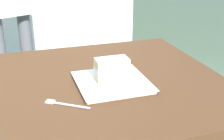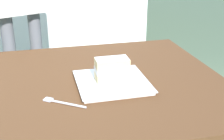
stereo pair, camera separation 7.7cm
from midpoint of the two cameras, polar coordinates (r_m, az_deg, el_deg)
The scene contains 4 objects.
patio_table at distance 1.27m, azimuth -7.14°, elevation -6.50°, with size 1.32×0.93×0.72m.
dessert_plate at distance 1.21m, azimuth 1.82°, elevation -2.35°, with size 0.28×0.28×0.02m.
cake_slice at distance 1.20m, azimuth 1.82°, elevation 0.13°, with size 0.13×0.08×0.09m.
dessert_fork at distance 1.08m, azimuth -7.24°, elevation -6.04°, with size 0.15×0.11×0.01m.
Camera 2 is at (0.07, 1.12, 1.24)m, focal length 48.96 mm.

